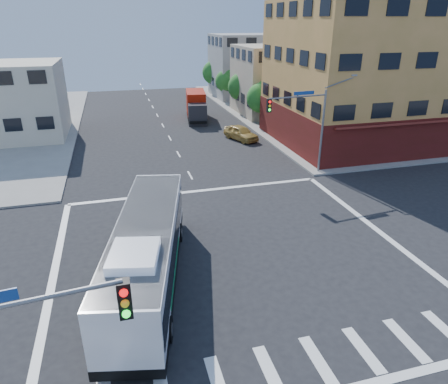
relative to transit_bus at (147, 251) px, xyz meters
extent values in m
plane|color=black|center=(4.76, 1.23, -1.82)|extent=(120.00, 120.00, 0.00)
cube|color=gray|center=(39.76, 36.23, -1.75)|extent=(50.00, 50.00, 0.15)
cube|color=#D8954D|center=(24.76, 19.73, 5.18)|extent=(18.00, 15.00, 14.00)
cube|color=#591514|center=(24.76, 19.73, 0.18)|extent=(18.09, 15.08, 4.00)
cube|color=maroon|center=(24.76, 12.63, 1.78)|extent=(16.00, 1.60, 0.51)
cube|color=tan|center=(21.76, 35.23, 2.68)|extent=(12.00, 10.00, 9.00)
cube|color=#959691|center=(21.76, 49.23, 3.18)|extent=(12.00, 10.00, 10.00)
cube|color=beige|center=(-12.24, 31.23, 2.18)|extent=(12.00, 10.00, 8.00)
cylinder|color=slate|center=(15.56, 12.03, 1.68)|extent=(0.18, 0.18, 7.00)
cylinder|color=slate|center=(13.06, 11.78, 4.78)|extent=(5.01, 0.62, 0.12)
cube|color=black|center=(10.56, 11.53, 4.28)|extent=(0.32, 0.30, 1.00)
sphere|color=#FF0C0C|center=(10.56, 11.36, 4.58)|extent=(0.20, 0.20, 0.20)
sphere|color=yellow|center=(10.56, 11.36, 4.28)|extent=(0.20, 0.20, 0.20)
sphere|color=#19FF33|center=(10.56, 11.36, 3.98)|extent=(0.20, 0.20, 0.20)
cube|color=navy|center=(13.56, 11.83, 5.03)|extent=(1.80, 0.22, 0.28)
cube|color=gray|center=(18.06, 12.28, 6.18)|extent=(0.50, 0.22, 0.14)
cylinder|color=slate|center=(-3.54, -9.32, 4.78)|extent=(5.01, 0.62, 0.12)
cube|color=black|center=(-1.04, -9.07, 4.28)|extent=(0.32, 0.30, 1.00)
sphere|color=#FF0C0C|center=(-1.04, -9.24, 4.58)|extent=(0.20, 0.20, 0.20)
sphere|color=yellow|center=(-1.04, -9.24, 4.28)|extent=(0.20, 0.20, 0.20)
sphere|color=#19FF33|center=(-1.04, -9.24, 3.98)|extent=(0.20, 0.20, 0.20)
cylinder|color=#3A2715|center=(16.56, 29.23, -0.86)|extent=(0.28, 0.28, 1.92)
sphere|color=#1B6021|center=(16.56, 29.23, 1.54)|extent=(3.60, 3.60, 3.60)
sphere|color=#1B6021|center=(16.96, 28.93, 2.44)|extent=(2.52, 2.52, 2.52)
cylinder|color=#3A2715|center=(16.56, 37.23, -0.83)|extent=(0.28, 0.28, 1.99)
sphere|color=#1B6021|center=(16.56, 37.23, 1.69)|extent=(3.80, 3.80, 3.80)
sphere|color=#1B6021|center=(16.96, 36.93, 2.64)|extent=(2.66, 2.66, 2.66)
cylinder|color=#3A2715|center=(16.56, 45.23, -0.88)|extent=(0.28, 0.28, 1.89)
sphere|color=#1B6021|center=(16.56, 45.23, 1.43)|extent=(3.40, 3.40, 3.40)
sphere|color=#1B6021|center=(16.96, 44.93, 2.28)|extent=(2.38, 2.38, 2.38)
cylinder|color=#3A2715|center=(16.56, 53.23, -0.81)|extent=(0.28, 0.28, 2.03)
sphere|color=#1B6021|center=(16.56, 53.23, 1.81)|extent=(4.00, 4.00, 4.00)
sphere|color=#1B6021|center=(16.96, 52.93, 2.81)|extent=(2.80, 2.80, 2.80)
cube|color=black|center=(0.00, 0.02, -1.25)|extent=(5.36, 12.88, 0.47)
cube|color=white|center=(0.00, 0.02, 0.04)|extent=(5.34, 12.85, 2.99)
cube|color=black|center=(0.00, 0.02, 0.22)|extent=(5.31, 12.50, 1.31)
cube|color=black|center=(1.36, 6.10, 0.11)|extent=(2.41, 0.60, 1.41)
cube|color=#E5590C|center=(1.36, 6.13, 1.16)|extent=(1.97, 0.49, 0.29)
cube|color=white|center=(0.00, 0.02, 1.47)|extent=(5.23, 12.60, 0.13)
cube|color=white|center=(-0.68, -3.05, 1.72)|extent=(2.33, 2.66, 0.38)
cube|color=#0E7E40|center=(-1.43, -0.20, -0.72)|extent=(1.27, 5.63, 0.29)
cube|color=#0E7E40|center=(1.21, -0.78, -0.72)|extent=(1.27, 5.63, 0.29)
cylinder|color=black|center=(-0.34, 4.22, -1.28)|extent=(0.54, 1.13, 1.09)
cylinder|color=#99999E|center=(-0.49, 4.25, -1.28)|extent=(0.16, 0.54, 0.54)
cylinder|color=black|center=(2.10, 3.68, -1.28)|extent=(0.54, 1.13, 1.09)
cylinder|color=#99999E|center=(2.24, 3.64, -1.28)|extent=(0.16, 0.54, 0.54)
cylinder|color=black|center=(-2.09, -3.63, -1.28)|extent=(0.54, 1.13, 1.09)
cylinder|color=#99999E|center=(-2.23, -3.60, -1.28)|extent=(0.16, 0.54, 0.54)
cylinder|color=black|center=(0.35, -4.18, -1.28)|extent=(0.54, 1.13, 1.09)
cylinder|color=#99999E|center=(0.50, -4.21, -1.28)|extent=(0.16, 0.54, 0.54)
cube|color=#222227|center=(9.07, 31.58, -0.55)|extent=(2.55, 2.47, 2.55)
cube|color=black|center=(8.93, 30.66, -0.16)|extent=(2.05, 0.38, 0.98)
cube|color=#A71504|center=(9.62, 35.27, 0.24)|extent=(3.14, 5.78, 2.94)
cube|color=black|center=(9.45, 34.11, -1.28)|extent=(3.30, 8.08, 0.29)
cylinder|color=black|center=(8.08, 31.93, -1.33)|extent=(0.42, 1.01, 0.98)
cylinder|color=black|center=(10.12, 31.63, -1.33)|extent=(0.42, 1.01, 0.98)
cylinder|color=black|center=(8.50, 34.74, -1.33)|extent=(0.42, 1.01, 0.98)
cylinder|color=black|center=(10.54, 34.44, -1.33)|extent=(0.42, 1.01, 0.98)
cylinder|color=black|center=(8.86, 37.17, -1.33)|extent=(0.42, 1.01, 0.98)
cylinder|color=black|center=(10.90, 36.87, -1.33)|extent=(0.42, 1.01, 0.98)
imported|color=#B49040|center=(12.20, 23.50, -1.05)|extent=(3.33, 4.91, 1.55)
camera|label=1|loc=(-0.80, -16.97, 10.26)|focal=32.00mm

